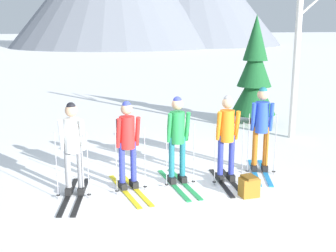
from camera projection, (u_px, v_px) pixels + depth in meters
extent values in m
plane|color=white|center=(166.00, 183.00, 8.28)|extent=(400.00, 400.00, 0.00)
cube|color=black|center=(81.00, 196.00, 7.64)|extent=(0.69, 1.69, 0.02)
cube|color=black|center=(68.00, 196.00, 7.63)|extent=(0.69, 1.69, 0.02)
cube|color=black|center=(81.00, 190.00, 7.72)|extent=(0.19, 0.28, 0.12)
cylinder|color=gray|center=(80.00, 167.00, 7.63)|extent=(0.11, 0.11, 0.80)
cube|color=black|center=(69.00, 190.00, 7.71)|extent=(0.19, 0.28, 0.12)
cylinder|color=gray|center=(68.00, 167.00, 7.61)|extent=(0.11, 0.11, 0.80)
cylinder|color=white|center=(72.00, 135.00, 7.49)|extent=(0.28, 0.28, 0.60)
sphere|color=tan|center=(71.00, 111.00, 7.39)|extent=(0.22, 0.22, 0.22)
sphere|color=black|center=(71.00, 107.00, 7.38)|extent=(0.16, 0.16, 0.16)
cylinder|color=white|center=(82.00, 135.00, 7.44)|extent=(0.14, 0.21, 0.57)
cylinder|color=white|center=(61.00, 135.00, 7.42)|extent=(0.14, 0.21, 0.57)
cylinder|color=#A5A5AD|center=(88.00, 165.00, 7.44)|extent=(0.02, 0.02, 1.20)
cylinder|color=black|center=(89.00, 195.00, 7.56)|extent=(0.07, 0.07, 0.01)
cylinder|color=#A5A5AD|center=(56.00, 166.00, 7.41)|extent=(0.02, 0.02, 1.20)
cylinder|color=black|center=(58.00, 195.00, 7.53)|extent=(0.07, 0.07, 0.01)
cube|color=#384C99|center=(74.00, 131.00, 7.65)|extent=(0.30, 0.24, 0.36)
cube|color=yellow|center=(136.00, 189.00, 7.96)|extent=(0.09, 1.75, 0.02)
cube|color=yellow|center=(124.00, 191.00, 7.87)|extent=(0.09, 1.75, 0.02)
cube|color=black|center=(134.00, 184.00, 8.03)|extent=(0.11, 0.26, 0.12)
cylinder|color=#2D389E|center=(133.00, 162.00, 7.94)|extent=(0.11, 0.11, 0.79)
cube|color=black|center=(123.00, 185.00, 7.95)|extent=(0.11, 0.26, 0.12)
cylinder|color=#2D389E|center=(122.00, 163.00, 7.85)|extent=(0.11, 0.11, 0.79)
cylinder|color=red|center=(127.00, 132.00, 7.77)|extent=(0.28, 0.28, 0.59)
sphere|color=tan|center=(127.00, 109.00, 7.67)|extent=(0.21, 0.21, 0.21)
sphere|color=#2D389E|center=(126.00, 105.00, 7.65)|extent=(0.16, 0.16, 0.16)
cylinder|color=red|center=(137.00, 131.00, 7.78)|extent=(0.08, 0.19, 0.56)
cylinder|color=red|center=(118.00, 133.00, 7.64)|extent=(0.08, 0.19, 0.56)
cylinder|color=#A5A5AD|center=(145.00, 159.00, 7.82)|extent=(0.02, 0.02, 1.18)
cylinder|color=black|center=(145.00, 187.00, 7.94)|extent=(0.07, 0.07, 0.01)
cylinder|color=#A5A5AD|center=(116.00, 163.00, 7.61)|extent=(0.02, 0.02, 1.18)
cylinder|color=black|center=(117.00, 191.00, 7.73)|extent=(0.07, 0.07, 0.01)
cube|color=black|center=(124.00, 129.00, 7.91)|extent=(0.26, 0.16, 0.36)
cube|color=green|center=(184.00, 183.00, 8.24)|extent=(0.24, 1.73, 0.02)
cube|color=green|center=(173.00, 185.00, 8.17)|extent=(0.24, 1.73, 0.02)
cube|color=black|center=(182.00, 178.00, 8.32)|extent=(0.13, 0.27, 0.12)
cylinder|color=#1E6B7A|center=(182.00, 156.00, 8.22)|extent=(0.11, 0.11, 0.80)
cube|color=black|center=(172.00, 179.00, 8.25)|extent=(0.13, 0.27, 0.12)
cylinder|color=#1E6B7A|center=(172.00, 158.00, 8.15)|extent=(0.11, 0.11, 0.80)
cylinder|color=#238C42|center=(177.00, 127.00, 8.05)|extent=(0.28, 0.28, 0.60)
sphere|color=tan|center=(177.00, 104.00, 7.95)|extent=(0.22, 0.22, 0.22)
sphere|color=#2D389E|center=(177.00, 101.00, 7.94)|extent=(0.16, 0.16, 0.16)
cylinder|color=#238C42|center=(187.00, 127.00, 8.05)|extent=(0.10, 0.20, 0.57)
cylinder|color=#238C42|center=(169.00, 128.00, 7.94)|extent=(0.10, 0.20, 0.57)
cylinder|color=#A5A5AD|center=(194.00, 154.00, 8.08)|extent=(0.02, 0.02, 1.20)
cylinder|color=black|center=(193.00, 181.00, 8.20)|extent=(0.07, 0.07, 0.01)
cylinder|color=#A5A5AD|center=(167.00, 157.00, 7.92)|extent=(0.02, 0.02, 1.20)
cylinder|color=black|center=(167.00, 185.00, 8.04)|extent=(0.07, 0.07, 0.01)
cube|color=black|center=(232.00, 182.00, 8.32)|extent=(0.48, 1.52, 0.02)
cube|color=black|center=(221.00, 182.00, 8.29)|extent=(0.48, 1.52, 0.02)
cube|color=black|center=(231.00, 177.00, 8.40)|extent=(0.17, 0.28, 0.12)
cylinder|color=#2D389E|center=(232.00, 155.00, 8.30)|extent=(0.11, 0.11, 0.81)
cube|color=black|center=(220.00, 177.00, 8.37)|extent=(0.17, 0.28, 0.12)
cylinder|color=#2D389E|center=(221.00, 156.00, 8.27)|extent=(0.11, 0.11, 0.81)
cylinder|color=orange|center=(227.00, 126.00, 8.15)|extent=(0.28, 0.28, 0.61)
sphere|color=tan|center=(228.00, 103.00, 8.05)|extent=(0.22, 0.22, 0.22)
sphere|color=gray|center=(228.00, 99.00, 8.04)|extent=(0.16, 0.16, 0.16)
cylinder|color=orange|center=(237.00, 125.00, 8.12)|extent=(0.13, 0.21, 0.58)
cylinder|color=orange|center=(219.00, 126.00, 8.07)|extent=(0.13, 0.21, 0.58)
cylinder|color=#A5A5AD|center=(243.00, 153.00, 8.13)|extent=(0.02, 0.02, 1.21)
cylinder|color=black|center=(241.00, 180.00, 8.26)|extent=(0.07, 0.07, 0.01)
cylinder|color=#A5A5AD|center=(215.00, 155.00, 8.05)|extent=(0.02, 0.02, 1.21)
cylinder|color=black|center=(214.00, 182.00, 8.18)|extent=(0.07, 0.07, 0.01)
cube|color=#99661E|center=(225.00, 122.00, 8.31)|extent=(0.29, 0.22, 0.36)
cube|color=#1E84D1|center=(265.00, 172.00, 8.87)|extent=(0.84, 1.50, 0.02)
cube|color=#1E84D1|center=(254.00, 172.00, 8.88)|extent=(0.84, 1.50, 0.02)
cube|color=black|center=(265.00, 168.00, 8.95)|extent=(0.22, 0.28, 0.12)
cylinder|color=#B76019|center=(266.00, 146.00, 8.84)|extent=(0.11, 0.11, 0.84)
cube|color=black|center=(254.00, 167.00, 8.96)|extent=(0.22, 0.28, 0.12)
cylinder|color=#B76019|center=(255.00, 146.00, 8.86)|extent=(0.11, 0.11, 0.84)
cylinder|color=blue|center=(262.00, 117.00, 8.71)|extent=(0.28, 0.28, 0.63)
sphere|color=tan|center=(263.00, 95.00, 8.61)|extent=(0.23, 0.23, 0.23)
sphere|color=#1E6B7A|center=(263.00, 91.00, 8.59)|extent=(0.17, 0.17, 0.17)
cylinder|color=blue|center=(271.00, 117.00, 8.64)|extent=(0.16, 0.22, 0.60)
cylinder|color=blue|center=(253.00, 117.00, 8.66)|extent=(0.16, 0.22, 0.60)
cylinder|color=#A5A5AD|center=(275.00, 145.00, 8.64)|extent=(0.02, 0.02, 1.26)
cylinder|color=black|center=(274.00, 172.00, 8.77)|extent=(0.07, 0.07, 0.01)
cylinder|color=#A5A5AD|center=(248.00, 144.00, 8.68)|extent=(0.02, 0.02, 1.26)
cylinder|color=black|center=(247.00, 171.00, 8.80)|extent=(0.07, 0.07, 0.01)
cube|color=#4C7238|center=(261.00, 114.00, 8.87)|extent=(0.30, 0.26, 0.36)
cylinder|color=#51381E|center=(253.00, 114.00, 13.32)|extent=(0.20, 0.20, 0.64)
cone|color=#195628|center=(254.00, 92.00, 13.16)|extent=(1.37, 1.37, 1.36)
cone|color=#195628|center=(255.00, 64.00, 12.97)|extent=(1.05, 1.05, 1.36)
cone|color=#195628|center=(256.00, 37.00, 12.79)|extent=(0.75, 0.75, 1.36)
cylinder|color=silver|center=(297.00, 52.00, 11.20)|extent=(0.17, 0.17, 4.60)
cylinder|color=silver|center=(313.00, 4.00, 10.91)|extent=(0.62, 0.35, 0.65)
cube|color=#99661E|center=(249.00, 187.00, 7.60)|extent=(0.34, 0.27, 0.34)
cube|color=brown|center=(250.00, 177.00, 7.56)|extent=(0.22, 0.28, 0.04)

